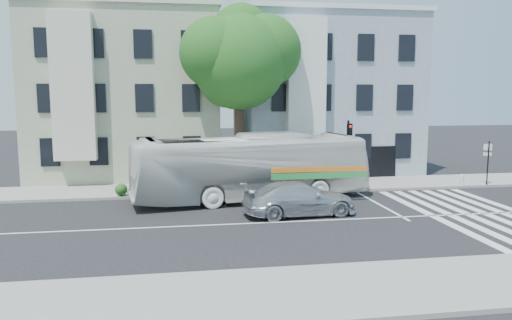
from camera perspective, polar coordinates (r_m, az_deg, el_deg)
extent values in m
plane|color=black|center=(22.23, 0.97, -7.20)|extent=(120.00, 120.00, 0.00)
cube|color=gray|center=(29.93, -1.76, -3.17)|extent=(80.00, 4.00, 0.15)
cube|color=gray|center=(14.80, 6.67, -14.74)|extent=(80.00, 4.00, 0.15)
cube|color=#9EA489|center=(36.28, -14.40, 7.11)|extent=(12.00, 10.00, 11.00)
cube|color=#85919F|center=(37.73, 7.46, 7.30)|extent=(12.00, 10.00, 11.00)
cylinder|color=#2D2116|center=(30.05, -1.91, 1.74)|extent=(0.56, 0.56, 5.20)
sphere|color=#184C19|center=(29.94, -1.95, 11.11)|extent=(5.60, 5.60, 5.60)
sphere|color=#184C19|center=(30.63, 0.99, 12.35)|extent=(4.40, 4.40, 4.40)
sphere|color=#184C19|center=(29.53, -4.63, 12.11)|extent=(4.20, 4.20, 4.20)
sphere|color=#184C19|center=(31.31, -1.69, 14.08)|extent=(3.80, 3.80, 3.80)
sphere|color=#184C19|center=(30.43, -3.22, 9.16)|extent=(3.40, 3.40, 3.40)
imported|color=silver|center=(26.58, -0.55, -0.83)|extent=(5.08, 13.07, 3.55)
imported|color=silver|center=(23.55, 4.97, -4.43)|extent=(2.68, 5.55, 1.56)
cylinder|color=black|center=(30.54, 10.42, 0.65)|extent=(0.14, 0.14, 4.08)
cube|color=black|center=(30.16, 10.65, 3.34)|extent=(0.32, 0.29, 0.83)
sphere|color=red|center=(30.02, 10.74, 3.78)|extent=(0.16, 0.16, 0.16)
cylinder|color=white|center=(30.34, 10.54, 1.53)|extent=(0.42, 0.16, 0.43)
cylinder|color=silver|center=(32.80, 22.45, -2.18)|extent=(0.22, 0.22, 0.54)
sphere|color=silver|center=(32.75, 22.47, -1.67)|extent=(0.20, 0.20, 0.20)
cylinder|color=silver|center=(32.79, 22.45, -2.06)|extent=(0.38, 0.19, 0.13)
cylinder|color=black|center=(33.32, 24.98, -0.32)|extent=(0.07, 0.07, 2.68)
cube|color=white|center=(33.29, 24.98, 1.35)|extent=(0.47, 0.20, 0.37)
cube|color=white|center=(33.34, 24.94, 0.62)|extent=(0.47, 0.20, 0.19)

